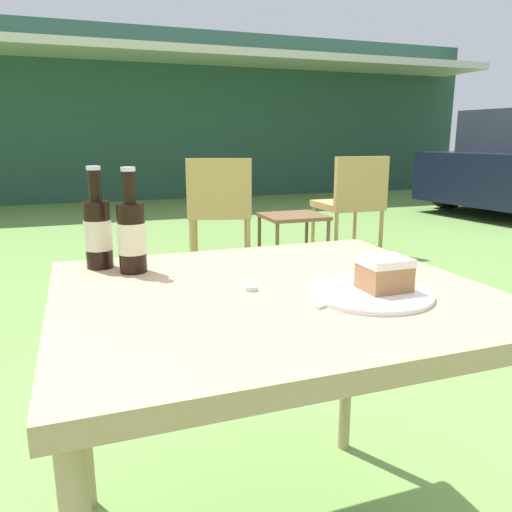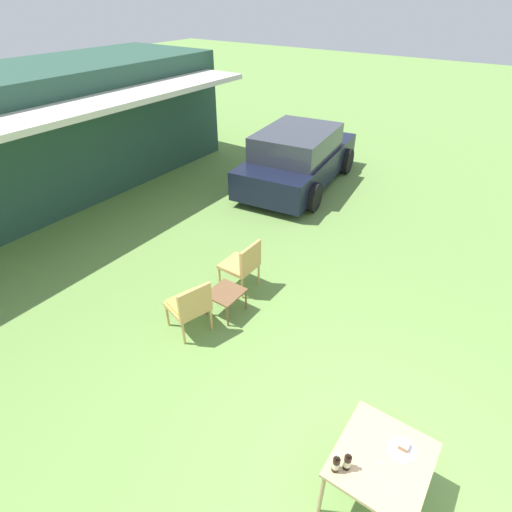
{
  "view_description": "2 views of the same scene",
  "coord_description": "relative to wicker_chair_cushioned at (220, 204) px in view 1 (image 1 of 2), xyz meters",
  "views": [
    {
      "loc": [
        -0.38,
        -0.97,
        1.05
      ],
      "look_at": [
        0.0,
        0.1,
        0.78
      ],
      "focal_mm": 35.0,
      "sensor_mm": 36.0,
      "label": 1
    },
    {
      "loc": [
        -2.27,
        -0.17,
        4.29
      ],
      "look_at": [
        1.81,
        2.67,
        0.9
      ],
      "focal_mm": 28.0,
      "sensor_mm": 36.0,
      "label": 2
    }
  ],
  "objects": [
    {
      "name": "loose_bottle_cap",
      "position": [
        -0.79,
        -3.09,
        0.23
      ],
      "size": [
        0.03,
        0.03,
        0.01
      ],
      "color": "silver",
      "rests_on": "patio_table"
    },
    {
      "name": "cola_bottle_near",
      "position": [
        -1.01,
        -2.84,
        0.32
      ],
      "size": [
        0.07,
        0.07,
        0.25
      ],
      "color": "black",
      "rests_on": "patio_table"
    },
    {
      "name": "wicker_chair_cushioned",
      "position": [
        0.0,
        0.0,
        0.0
      ],
      "size": [
        0.65,
        0.66,
        0.89
      ],
      "rotation": [
        0.0,
        0.0,
        2.85
      ],
      "color": "tan",
      "rests_on": "ground_plane"
    },
    {
      "name": "garden_side_table",
      "position": [
        0.6,
        -0.18,
        -0.14
      ],
      "size": [
        0.51,
        0.47,
        0.41
      ],
      "color": "brown",
      "rests_on": "ground_plane"
    },
    {
      "name": "wicker_chair_plain",
      "position": [
        1.26,
        -0.03,
        0.01
      ],
      "size": [
        0.53,
        0.54,
        0.89
      ],
      "rotation": [
        0.0,
        0.0,
        3.13
      ],
      "color": "tan",
      "rests_on": "ground_plane"
    },
    {
      "name": "fork",
      "position": [
        -0.63,
        -3.21,
        0.23
      ],
      "size": [
        0.16,
        0.07,
        0.01
      ],
      "color": "silver",
      "rests_on": "patio_table"
    },
    {
      "name": "cabin_building",
      "position": [
        0.33,
        6.22,
        0.92
      ],
      "size": [
        11.99,
        4.35,
        2.81
      ],
      "color": "#284C3D",
      "rests_on": "ground_plane"
    },
    {
      "name": "cake_on_plate",
      "position": [
        -0.55,
        -3.2,
        0.25
      ],
      "size": [
        0.26,
        0.26,
        0.08
      ],
      "color": "white",
      "rests_on": "patio_table"
    },
    {
      "name": "patio_table",
      "position": [
        -0.74,
        -3.09,
        0.16
      ],
      "size": [
        0.92,
        0.82,
        0.73
      ],
      "color": "tan",
      "rests_on": "ground_plane"
    },
    {
      "name": "cola_bottle_far",
      "position": [
        -1.09,
        -2.77,
        0.32
      ],
      "size": [
        0.07,
        0.07,
        0.25
      ],
      "color": "black",
      "rests_on": "patio_table"
    }
  ]
}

